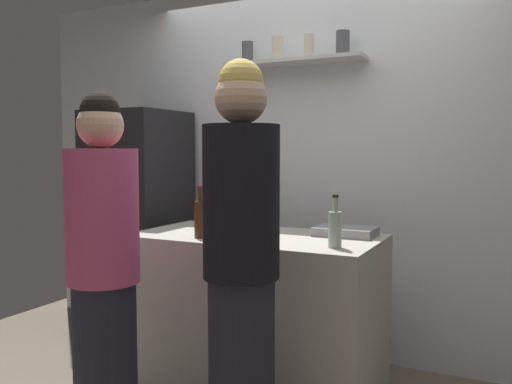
% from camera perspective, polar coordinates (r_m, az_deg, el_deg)
% --- Properties ---
extents(back_wall_assembly, '(4.80, 0.32, 2.60)m').
position_cam_1_polar(back_wall_assembly, '(3.72, 7.08, 2.71)').
color(back_wall_assembly, white).
rests_on(back_wall_assembly, ground).
extents(refrigerator, '(0.60, 0.64, 1.70)m').
position_cam_1_polar(refrigerator, '(4.03, -12.50, -3.71)').
color(refrigerator, black).
rests_on(refrigerator, ground).
extents(counter, '(1.42, 0.75, 0.93)m').
position_cam_1_polar(counter, '(3.19, 0.00, -12.89)').
color(counter, '#B7B2A8').
rests_on(counter, ground).
extents(baking_pan, '(0.34, 0.24, 0.05)m').
position_cam_1_polar(baking_pan, '(3.09, 9.60, -4.20)').
color(baking_pan, gray).
rests_on(baking_pan, counter).
extents(utensil_holder, '(0.12, 0.12, 0.21)m').
position_cam_1_polar(utensil_holder, '(3.49, -4.64, -2.55)').
color(utensil_holder, '#B2B2B7').
rests_on(utensil_holder, counter).
extents(wine_bottle_amber_glass, '(0.07, 0.07, 0.29)m').
position_cam_1_polar(wine_bottle_amber_glass, '(2.98, -5.97, -2.78)').
color(wine_bottle_amber_glass, '#472814').
rests_on(wine_bottle_amber_glass, counter).
extents(wine_bottle_pale_glass, '(0.07, 0.07, 0.27)m').
position_cam_1_polar(wine_bottle_pale_glass, '(2.69, 8.50, -3.82)').
color(wine_bottle_pale_glass, '#B2BFB2').
rests_on(wine_bottle_pale_glass, counter).
extents(water_bottle_plastic, '(0.08, 0.08, 0.22)m').
position_cam_1_polar(water_bottle_plastic, '(3.43, -0.84, -2.11)').
color(water_bottle_plastic, silver).
rests_on(water_bottle_plastic, counter).
extents(person_pink_top, '(0.34, 0.34, 1.69)m').
position_cam_1_polar(person_pink_top, '(2.63, -16.08, -8.40)').
color(person_pink_top, '#262633').
rests_on(person_pink_top, ground).
extents(person_blonde, '(0.34, 0.34, 1.81)m').
position_cam_1_polar(person_blonde, '(2.37, -1.59, -7.84)').
color(person_blonde, '#262633').
rests_on(person_blonde, ground).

